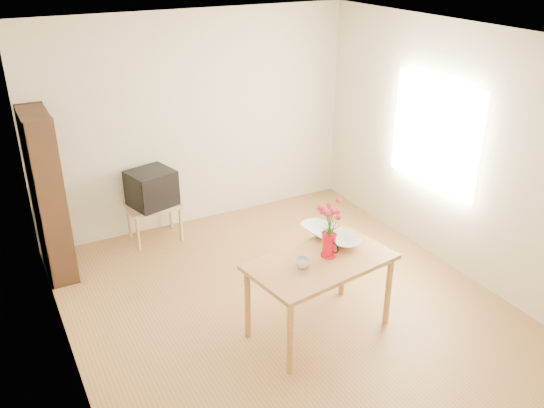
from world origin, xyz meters
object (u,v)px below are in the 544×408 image
mug (302,263)px  television (151,187)px  bowl (331,219)px  pitcher (329,246)px  table (320,269)px

mug → television: television is taller
mug → television: bearing=-117.3°
bowl → television: bearing=116.6°
pitcher → table: bearing=-167.7°
table → television: 2.56m
pitcher → television: (-0.89, 2.40, -0.17)m
table → pitcher: 0.22m
mug → bowl: bearing=173.0°
table → television: size_ratio=2.36×
television → pitcher: bearing=-84.8°
table → pitcher: size_ratio=6.26×
pitcher → television: bearing=104.1°
pitcher → mug: 0.32m
table → bowl: bowl is taller
pitcher → bowl: bowl is taller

